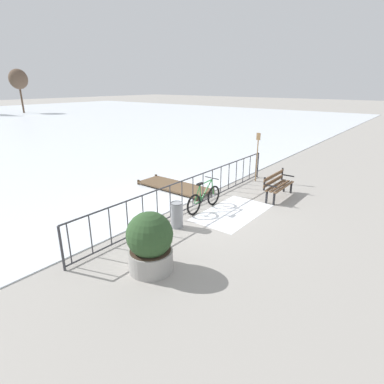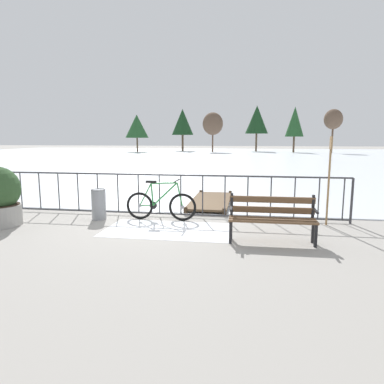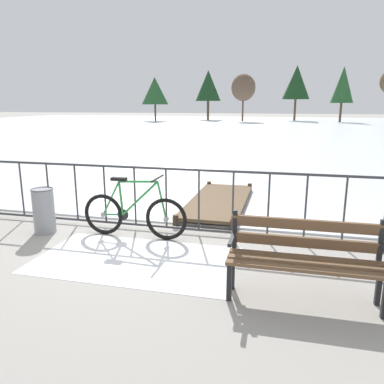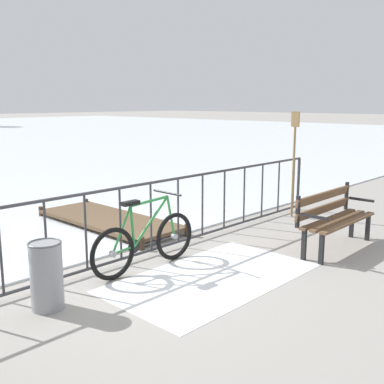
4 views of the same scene
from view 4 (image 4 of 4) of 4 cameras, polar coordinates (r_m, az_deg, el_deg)
The scene contains 8 objects.
ground_plane at distance 6.42m, azimuth -8.60°, elevation -8.78°, with size 160.00×160.00×0.00m, color #9E9991.
snow_patch at distance 5.91m, azimuth 2.55°, elevation -10.38°, with size 2.69×1.53×0.01m, color white.
railing_fence at distance 6.25m, azimuth -8.75°, elevation -3.94°, with size 9.06×0.06×1.07m.
bicycle_near_railing at distance 6.11m, azimuth -5.75°, elevation -6.08°, with size 1.71×0.52×0.97m.
park_bench at distance 7.21m, azimuth 16.84°, elevation -2.69°, with size 1.60×0.49×0.89m.
trash_bin at distance 5.18m, azimuth -17.38°, elevation -9.67°, with size 0.35×0.35×0.73m.
oar_upright at distance 8.94m, azimuth 12.36°, elevation 4.18°, with size 0.04×0.16×1.98m.
wooden_dock at distance 8.36m, azimuth -10.14°, elevation -3.30°, with size 1.10×3.01×0.20m.
Camera 4 is at (-3.69, -4.79, 2.16)m, focal length 43.60 mm.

